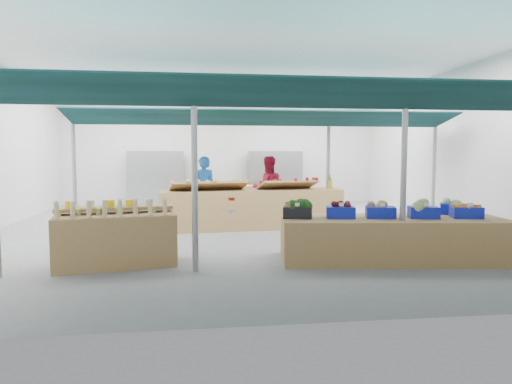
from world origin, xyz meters
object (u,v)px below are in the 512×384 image
Objects in this scene: vendor_left at (204,189)px; bottle_shelf at (116,238)px; fruit_counter at (251,209)px; veg_counter at (392,239)px; crate_stack at (394,243)px; vendor_right at (268,189)px.

bottle_shelf is at bearing 66.82° from vendor_left.
veg_counter is at bearing -67.39° from fruit_counter.
veg_counter reaches higher than crate_stack.
vendor_right reaches higher than veg_counter.
vendor_left reaches higher than crate_stack.
bottle_shelf reaches higher than crate_stack.
crate_stack is at bearing 118.00° from vendor_left.
bottle_shelf is 4.85m from crate_stack.
bottle_shelf is 3.40× the size of crate_stack.
veg_counter is at bearing 117.85° from vendor_left.
bottle_shelf is 0.53× the size of veg_counter.
crate_stack is (0.03, -0.01, -0.07)m from veg_counter.
bottle_shelf is 4.82m from veg_counter.
bottle_shelf is 1.13× the size of vendor_left.
vendor_right is at bearing 174.76° from vendor_left.
vendor_right is (-1.49, 5.02, 0.62)m from crate_stack.
bottle_shelf is 5.05m from vendor_left.
veg_counter is 5.25m from vendor_right.
vendor_left is at bearing -5.24° from vendor_right.
vendor_right is (0.60, 1.10, 0.43)m from fruit_counter.
crate_stack is at bearing -13.01° from bottle_shelf.
veg_counter is 6.39× the size of crate_stack.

